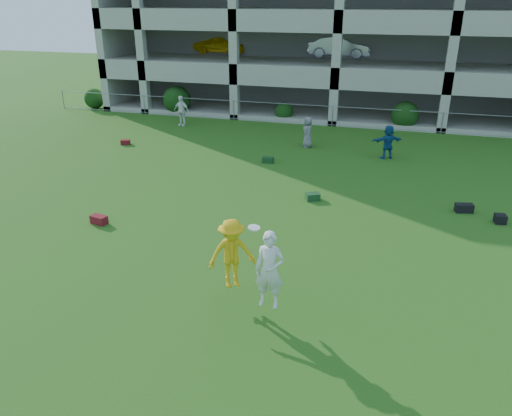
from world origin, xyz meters
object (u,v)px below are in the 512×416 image
(bystander_c, at_px, (308,132))
(bystander_d, at_px, (388,142))
(parking_garage, at_px, (355,11))
(crate_d, at_px, (500,219))
(bystander_b, at_px, (181,111))
(frisbee_contest, at_px, (242,258))

(bystander_c, height_order, bystander_d, bystander_d)
(bystander_c, bearing_deg, bystander_d, 54.16)
(parking_garage, bearing_deg, crate_d, -70.44)
(crate_d, height_order, parking_garage, parking_garage)
(bystander_b, distance_m, bystander_d, 12.17)
(frisbee_contest, bearing_deg, bystander_d, 78.07)
(frisbee_contest, bearing_deg, parking_garage, 91.05)
(bystander_c, xyz_separation_m, bystander_d, (3.91, -0.86, 0.02))
(bystander_d, distance_m, parking_garage, 15.48)
(bystander_d, xyz_separation_m, frisbee_contest, (-2.83, -13.40, 0.58))
(bystander_b, bearing_deg, parking_garage, 63.63)
(bystander_b, distance_m, crate_d, 18.40)
(crate_d, bearing_deg, bystander_c, 137.47)
(bystander_b, relative_size, bystander_d, 1.11)
(bystander_d, relative_size, parking_garage, 0.05)
(crate_d, distance_m, parking_garage, 22.57)
(crate_d, bearing_deg, bystander_b, 148.65)
(bystander_c, height_order, crate_d, bystander_c)
(bystander_b, height_order, bystander_c, bystander_b)
(frisbee_contest, bearing_deg, bystander_b, 118.22)
(crate_d, xyz_separation_m, parking_garage, (-7.29, 20.53, 5.86))
(crate_d, height_order, frisbee_contest, frisbee_contest)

